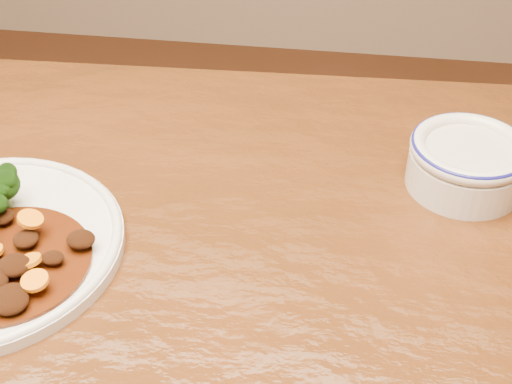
# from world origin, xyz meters

# --- Properties ---
(dining_table) EXTENTS (1.54, 0.96, 0.75)m
(dining_table) POSITION_xyz_m (0.00, 0.00, 0.67)
(dining_table) COLOR #50260E
(dining_table) RESTS_ON ground
(dip_bowl) EXTENTS (0.12, 0.12, 0.05)m
(dip_bowl) POSITION_xyz_m (0.35, 0.24, 0.78)
(dip_bowl) COLOR silver
(dip_bowl) RESTS_ON dining_table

